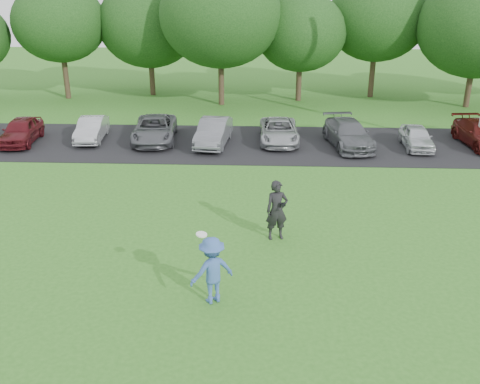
% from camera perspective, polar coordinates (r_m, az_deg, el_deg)
% --- Properties ---
extents(ground, '(100.00, 100.00, 0.00)m').
position_cam_1_polar(ground, '(14.60, -0.62, -9.96)').
color(ground, '#306D1F').
rests_on(ground, ground).
extents(parking_lot, '(32.00, 6.50, 0.03)m').
position_cam_1_polar(parking_lot, '(26.51, 0.92, 5.18)').
color(parking_lot, black).
rests_on(parking_lot, ground).
extents(frisbee_player, '(1.34, 1.15, 2.08)m').
position_cam_1_polar(frisbee_player, '(13.54, -3.00, -8.33)').
color(frisbee_player, '#395CA1').
rests_on(frisbee_player, ground).
extents(camera_bystander, '(0.79, 0.62, 1.93)m').
position_cam_1_polar(camera_bystander, '(16.67, 3.95, -1.96)').
color(camera_bystander, black).
rests_on(camera_bystander, ground).
extents(parked_cars, '(30.86, 5.02, 1.26)m').
position_cam_1_polar(parked_cars, '(26.37, 3.13, 6.44)').
color(parked_cars, white).
rests_on(parked_cars, parking_lot).
extents(tree_row, '(42.39, 9.85, 8.64)m').
position_cam_1_polar(tree_row, '(35.23, 4.04, 17.49)').
color(tree_row, '#38281C').
rests_on(tree_row, ground).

